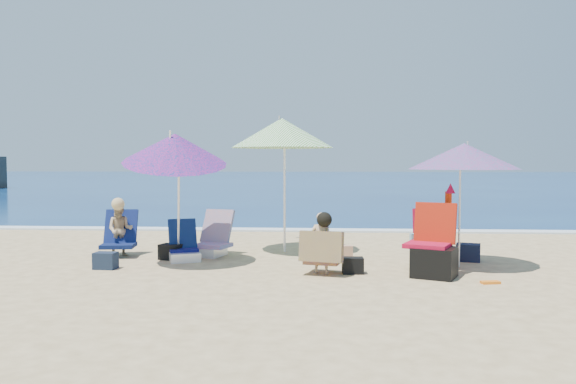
# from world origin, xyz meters

# --- Properties ---
(ground) EXTENTS (120.00, 120.00, 0.00)m
(ground) POSITION_xyz_m (0.00, 0.00, 0.00)
(ground) COLOR #D8BC84
(ground) RESTS_ON ground
(sea) EXTENTS (120.00, 80.00, 0.12)m
(sea) POSITION_xyz_m (0.00, 45.00, -0.05)
(sea) COLOR navy
(sea) RESTS_ON ground
(foam) EXTENTS (120.00, 0.50, 0.04)m
(foam) POSITION_xyz_m (0.00, 5.10, 0.02)
(foam) COLOR white
(foam) RESTS_ON ground
(umbrella_turquoise) EXTENTS (1.80, 1.80, 1.87)m
(umbrella_turquoise) POSITION_xyz_m (2.32, 0.87, 1.64)
(umbrella_turquoise) COLOR white
(umbrella_turquoise) RESTS_ON ground
(umbrella_striped) EXTENTS (2.33, 2.33, 2.35)m
(umbrella_striped) POSITION_xyz_m (-0.48, 2.08, 2.06)
(umbrella_striped) COLOR white
(umbrella_striped) RESTS_ON ground
(umbrella_blue) EXTENTS (2.01, 2.05, 2.15)m
(umbrella_blue) POSITION_xyz_m (-1.99, 0.73, 1.76)
(umbrella_blue) COLOR white
(umbrella_blue) RESTS_ON ground
(furled_umbrella) EXTENTS (0.16, 0.19, 1.26)m
(furled_umbrella) POSITION_xyz_m (2.02, 0.46, 0.69)
(furled_umbrella) COLOR #AC2D0C
(furled_umbrella) RESTS_ON ground
(chair_navy) EXTENTS (0.65, 0.76, 0.64)m
(chair_navy) POSITION_xyz_m (-1.97, 1.15, 0.17)
(chair_navy) COLOR #0E104F
(chair_navy) RESTS_ON ground
(chair_rainbow) EXTENTS (0.78, 0.83, 0.75)m
(chair_rainbow) POSITION_xyz_m (-1.64, 1.61, 0.20)
(chair_rainbow) COLOR #E14F5C
(chair_rainbow) RESTS_ON ground
(camp_chair_left) EXTENTS (0.80, 0.77, 1.00)m
(camp_chair_left) POSITION_xyz_m (1.75, 0.08, 0.30)
(camp_chair_left) COLOR #B20C2C
(camp_chair_left) RESTS_ON ground
(camp_chair_right) EXTENTS (0.63, 0.60, 0.89)m
(camp_chair_right) POSITION_xyz_m (1.85, 0.93, 0.32)
(camp_chair_right) COLOR #A0210B
(camp_chair_right) RESTS_ON ground
(person_center) EXTENTS (0.63, 0.62, 0.87)m
(person_center) POSITION_xyz_m (0.23, 0.14, 0.42)
(person_center) COLOR tan
(person_center) RESTS_ON ground
(person_left) EXTENTS (0.62, 0.71, 0.97)m
(person_left) POSITION_xyz_m (-3.13, 1.49, 0.44)
(person_left) COLOR tan
(person_left) RESTS_ON ground
(bag_navy_a) EXTENTS (0.33, 0.25, 0.24)m
(bag_navy_a) POSITION_xyz_m (-2.93, 0.33, 0.12)
(bag_navy_a) COLOR #182336
(bag_navy_a) RESTS_ON ground
(bag_black_a) EXTENTS (0.39, 0.34, 0.25)m
(bag_black_a) POSITION_xyz_m (-2.20, 1.19, 0.12)
(bag_black_a) COLOR black
(bag_black_a) RESTS_ON ground
(bag_tan) EXTENTS (0.27, 0.21, 0.21)m
(bag_tan) POSITION_xyz_m (0.59, 1.49, 0.10)
(bag_tan) COLOR tan
(bag_tan) RESTS_ON ground
(bag_navy_b) EXTENTS (0.42, 0.36, 0.27)m
(bag_navy_b) POSITION_xyz_m (2.53, 1.36, 0.14)
(bag_navy_b) COLOR #191F37
(bag_navy_b) RESTS_ON ground
(bag_black_b) EXTENTS (0.30, 0.22, 0.23)m
(bag_black_b) POSITION_xyz_m (0.66, 0.23, 0.11)
(bag_black_b) COLOR black
(bag_black_b) RESTS_ON ground
(orange_item) EXTENTS (0.26, 0.16, 0.03)m
(orange_item) POSITION_xyz_m (2.39, -0.33, 0.02)
(orange_item) COLOR orange
(orange_item) RESTS_ON ground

